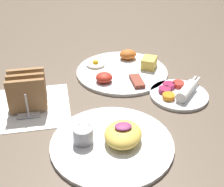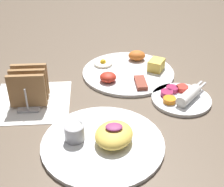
# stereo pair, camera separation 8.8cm
# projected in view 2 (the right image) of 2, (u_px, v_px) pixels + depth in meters

# --- Properties ---
(ground_plane) EXTENTS (3.00, 3.00, 0.00)m
(ground_plane) POSITION_uv_depth(u_px,v_px,m) (107.00, 108.00, 0.88)
(ground_plane) COLOR brown
(napkin_flat) EXTENTS (0.22, 0.22, 0.00)m
(napkin_flat) POSITION_uv_depth(u_px,v_px,m) (32.00, 102.00, 0.90)
(napkin_flat) COLOR white
(napkin_flat) RESTS_ON ground_plane
(plate_breakfast) EXTENTS (0.30, 0.30, 0.05)m
(plate_breakfast) POSITION_uv_depth(u_px,v_px,m) (129.00, 71.00, 1.04)
(plate_breakfast) COLOR white
(plate_breakfast) RESTS_ON ground_plane
(plate_condiments) EXTENTS (0.17, 0.17, 0.04)m
(plate_condiments) POSITION_uv_depth(u_px,v_px,m) (181.00, 97.00, 0.90)
(plate_condiments) COLOR white
(plate_condiments) RESTS_ON ground_plane
(plate_foreground) EXTENTS (0.29, 0.29, 0.06)m
(plate_foreground) POSITION_uv_depth(u_px,v_px,m) (104.00, 140.00, 0.74)
(plate_foreground) COLOR white
(plate_foreground) RESTS_ON ground_plane
(toast_rack) EXTENTS (0.10, 0.12, 0.10)m
(toast_rack) POSITION_uv_depth(u_px,v_px,m) (29.00, 87.00, 0.87)
(toast_rack) COLOR #B7B7BC
(toast_rack) RESTS_ON ground_plane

